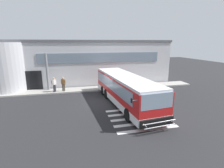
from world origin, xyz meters
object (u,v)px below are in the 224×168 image
bus_main_foreground (125,90)px  passenger_by_doorway (63,83)px  passenger_near_column (54,84)px  entry_support_column (47,72)px

bus_main_foreground → passenger_by_doorway: bus_main_foreground is taller
passenger_near_column → passenger_by_doorway: same height
entry_support_column → passenger_by_doorway: size_ratio=2.57×
passenger_near_column → bus_main_foreground: bearing=-37.7°
bus_main_foreground → passenger_by_doorway: (-5.77, 5.28, -0.25)m
entry_support_column → passenger_near_column: size_ratio=2.57×
bus_main_foreground → passenger_near_column: size_ratio=6.65×
entry_support_column → passenger_by_doorway: bearing=-32.3°
passenger_near_column → passenger_by_doorway: (1.01, 0.04, -0.03)m
entry_support_column → bus_main_foreground: 9.96m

